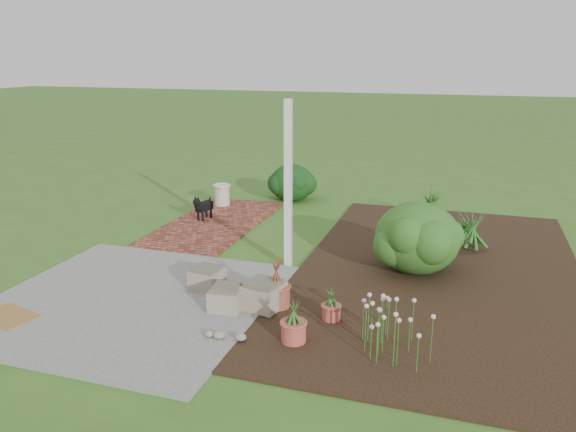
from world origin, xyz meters
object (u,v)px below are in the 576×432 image
(stone_trough_near, at_px, (227,299))
(cream_ceramic_urn, at_px, (222,195))
(evergreen_shrub, at_px, (417,236))
(black_dog, at_px, (203,206))

(stone_trough_near, height_order, cream_ceramic_urn, cream_ceramic_urn)
(stone_trough_near, distance_m, evergreen_shrub, 2.99)
(stone_trough_near, relative_size, cream_ceramic_urn, 0.92)
(stone_trough_near, bearing_deg, black_dog, 120.50)
(black_dog, height_order, evergreen_shrub, evergreen_shrub)
(stone_trough_near, relative_size, black_dog, 0.74)
(stone_trough_near, height_order, evergreen_shrub, evergreen_shrub)
(stone_trough_near, xyz_separation_m, evergreen_shrub, (2.10, 2.10, 0.39))
(stone_trough_near, relative_size, evergreen_shrub, 0.32)
(black_dog, relative_size, cream_ceramic_urn, 1.24)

